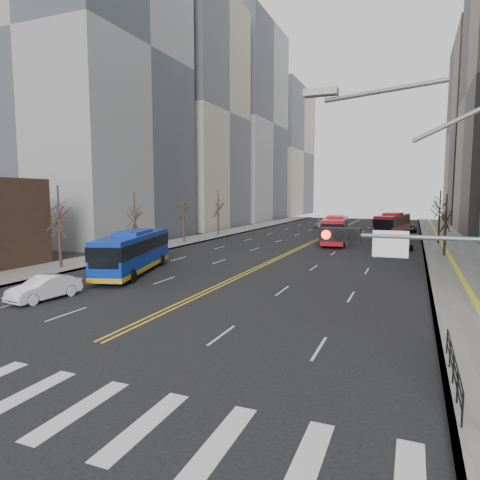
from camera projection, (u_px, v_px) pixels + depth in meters
name	position (u px, v px, depth m)	size (l,w,h in m)	color
sidewalk_right	(455.00, 251.00, 49.35)	(7.00, 130.00, 0.15)	gray
sidewalk_left	(195.00, 239.00, 62.07)	(5.00, 130.00, 0.15)	gray
centerline	(322.00, 238.00, 65.12)	(0.55, 100.00, 0.01)	gold
office_towers	(341.00, 95.00, 74.96)	(83.00, 134.00, 58.00)	gray
signal_mast	(452.00, 264.00, 10.62)	(5.37, 0.37, 9.39)	slate
pedestrian_railing	(454.00, 364.00, 14.54)	(0.06, 6.06, 1.02)	black
street_trees	(223.00, 209.00, 48.45)	(35.20, 47.20, 7.60)	black
blue_bus	(134.00, 251.00, 35.73)	(6.02, 12.54, 3.58)	#0B2DA5
red_bus_near	(335.00, 228.00, 56.72)	(3.91, 12.08, 3.75)	#B2131B
red_bus_far	(393.00, 224.00, 64.41)	(4.78, 12.35, 3.80)	#B2131B
car_white	(45.00, 288.00, 26.75)	(1.60, 4.60, 1.52)	silver
car_dark_mid	(400.00, 243.00, 51.41)	(1.71, 4.26, 1.45)	black
car_silver	(322.00, 224.00, 84.83)	(1.98, 4.87, 1.41)	gray
car_dark_far	(411.00, 229.00, 74.85)	(1.90, 4.12, 1.14)	black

